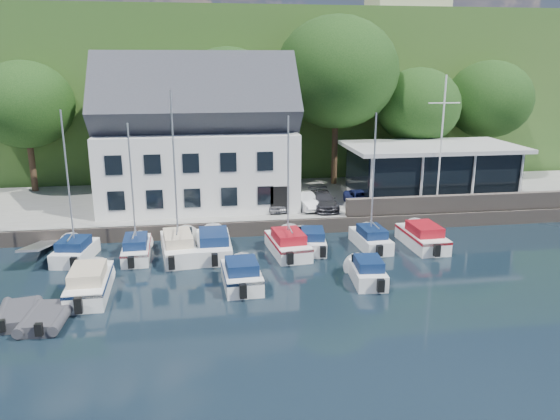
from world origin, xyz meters
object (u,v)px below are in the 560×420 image
(flagpole, at_px, (441,144))
(boat_r1_5, at_px, (312,239))
(boat_r2_2, at_px, (242,273))
(boat_r1_6, at_px, (373,182))
(boat_r1_4, at_px, (288,182))
(harbor_building, at_px, (198,146))
(boat_r2_0, at_px, (90,280))
(car_blue, at_px, (361,198))
(boat_r1_2, at_px, (175,180))
(boat_r1_0, at_px, (69,191))
(car_white, at_px, (305,201))
(dinghy_1, at_px, (46,316))
(car_silver, at_px, (273,202))
(car_dgrey, at_px, (323,200))
(boat_r1_3, at_px, (214,242))
(boat_r2_3, at_px, (367,269))
(boat_r1_1, at_px, (132,190))
(dinghy_0, at_px, (18,313))
(boat_r1_7, at_px, (422,235))
(club_pavilion, at_px, (430,171))

(flagpole, relative_size, boat_r1_5, 1.88)
(boat_r2_2, bearing_deg, boat_r1_6, 27.45)
(boat_r1_5, bearing_deg, boat_r1_4, -155.73)
(harbor_building, bearing_deg, boat_r2_0, -112.04)
(car_blue, height_order, boat_r1_2, boat_r1_2)
(boat_r1_0, bearing_deg, car_white, 30.55)
(boat_r1_4, relative_size, boat_r2_2, 1.78)
(car_blue, height_order, dinghy_1, car_blue)
(car_blue, xyz_separation_m, boat_r1_6, (-1.23, -6.33, 2.63))
(car_silver, height_order, car_dgrey, car_dgrey)
(car_white, bearing_deg, boat_r2_0, -151.77)
(boat_r1_0, distance_m, boat_r1_3, 8.83)
(boat_r1_5, relative_size, boat_r1_6, 0.60)
(boat_r1_0, height_order, boat_r2_3, boat_r1_0)
(harbor_building, distance_m, boat_r1_1, 9.49)
(boat_r1_6, relative_size, dinghy_0, 2.67)
(car_silver, distance_m, boat_r1_2, 9.53)
(boat_r2_3, xyz_separation_m, dinghy_0, (-17.03, -2.00, -0.32))
(boat_r1_7, relative_size, boat_r2_3, 1.34)
(boat_r2_3, bearing_deg, boat_r1_5, 113.69)
(boat_r1_6, bearing_deg, car_white, 112.83)
(car_blue, xyz_separation_m, boat_r1_2, (-13.17, -6.20, 3.13))
(boat_r1_2, bearing_deg, boat_r1_3, -4.64)
(boat_r1_5, relative_size, dinghy_0, 1.60)
(boat_r1_2, xyz_separation_m, boat_r1_6, (11.94, -0.14, -0.50))
(boat_r1_2, bearing_deg, boat_r2_3, -35.05)
(boat_r1_4, xyz_separation_m, boat_r2_2, (-3.20, -4.61, -3.75))
(car_silver, height_order, dinghy_0, car_silver)
(boat_r1_1, height_order, boat_r1_7, boat_r1_1)
(car_silver, xyz_separation_m, flagpole, (11.68, -1.65, 4.20))
(harbor_building, height_order, boat_r1_3, harbor_building)
(dinghy_0, xyz_separation_m, dinghy_1, (1.35, -0.55, 0.01))
(flagpole, bearing_deg, dinghy_0, -154.78)
(car_dgrey, distance_m, flagpole, 9.18)
(boat_r1_1, distance_m, boat_r2_2, 8.60)
(boat_r1_2, height_order, boat_r1_5, boat_r1_2)
(flagpole, bearing_deg, dinghy_1, -152.51)
(boat_r1_0, bearing_deg, boat_r1_2, 7.02)
(boat_r1_7, bearing_deg, club_pavilion, 62.67)
(car_white, distance_m, boat_r1_1, 13.06)
(boat_r1_1, xyz_separation_m, boat_r1_3, (4.59, -0.13, -3.39))
(boat_r1_2, distance_m, boat_r2_2, 7.28)
(flagpole, bearing_deg, boat_r1_1, -168.49)
(car_dgrey, relative_size, boat_r1_4, 0.47)
(flagpole, distance_m, dinghy_0, 28.42)
(boat_r1_1, distance_m, boat_r1_3, 5.71)
(boat_r1_2, bearing_deg, club_pavilion, 16.59)
(harbor_building, distance_m, car_silver, 7.02)
(boat_r1_0, height_order, boat_r1_3, boat_r1_0)
(car_white, relative_size, boat_r1_3, 0.53)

